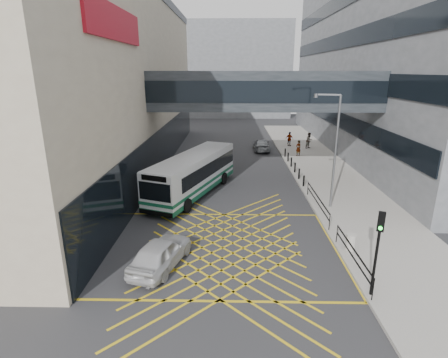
# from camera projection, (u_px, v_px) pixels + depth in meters

# --- Properties ---
(ground) EXTENTS (120.00, 120.00, 0.00)m
(ground) POSITION_uv_depth(u_px,v_px,m) (223.00, 248.00, 18.59)
(ground) COLOR #333335
(building_whsmith) EXTENTS (24.17, 42.00, 16.00)m
(building_whsmith) POSITION_uv_depth(u_px,v_px,m) (30.00, 82.00, 31.81)
(building_whsmith) COLOR #BDAE93
(building_whsmith) RESTS_ON ground
(building_right) EXTENTS (24.09, 44.00, 20.00)m
(building_right) POSITION_uv_depth(u_px,v_px,m) (447.00, 61.00, 38.06)
(building_right) COLOR slate
(building_right) RESTS_ON ground
(building_far) EXTENTS (28.00, 16.00, 18.00)m
(building_far) POSITION_uv_depth(u_px,v_px,m) (220.00, 70.00, 73.20)
(building_far) COLOR slate
(building_far) RESTS_ON ground
(skybridge) EXTENTS (20.00, 4.10, 3.00)m
(skybridge) POSITION_uv_depth(u_px,v_px,m) (264.00, 91.00, 27.75)
(skybridge) COLOR #2C3136
(skybridge) RESTS_ON ground
(pavement) EXTENTS (6.00, 54.00, 0.16)m
(pavement) POSITION_uv_depth(u_px,v_px,m) (322.00, 170.00, 32.71)
(pavement) COLOR #A29D94
(pavement) RESTS_ON ground
(box_junction) EXTENTS (12.00, 9.00, 0.01)m
(box_junction) POSITION_uv_depth(u_px,v_px,m) (223.00, 248.00, 18.59)
(box_junction) COLOR gold
(box_junction) RESTS_ON ground
(bus) EXTENTS (6.07, 10.95, 3.02)m
(bus) POSITION_uv_depth(u_px,v_px,m) (194.00, 173.00, 26.37)
(bus) COLOR silver
(bus) RESTS_ON ground
(car_white) EXTENTS (3.11, 4.95, 1.47)m
(car_white) POSITION_uv_depth(u_px,v_px,m) (161.00, 253.00, 16.64)
(car_white) COLOR #BCBCBE
(car_white) RESTS_ON ground
(car_dark) EXTENTS (1.85, 4.28, 1.31)m
(car_dark) POSITION_uv_depth(u_px,v_px,m) (204.00, 170.00, 30.62)
(car_dark) COLOR black
(car_dark) RESTS_ON ground
(car_silver) EXTENTS (1.90, 4.48, 1.39)m
(car_silver) POSITION_uv_depth(u_px,v_px,m) (261.00, 145.00, 40.97)
(car_silver) COLOR gray
(car_silver) RESTS_ON ground
(traffic_light) EXTENTS (0.31, 0.45, 3.76)m
(traffic_light) POSITION_uv_depth(u_px,v_px,m) (378.00, 242.00, 13.67)
(traffic_light) COLOR black
(traffic_light) RESTS_ON pavement
(street_lamp) EXTENTS (1.69, 0.62, 7.48)m
(street_lamp) POSITION_uv_depth(u_px,v_px,m) (333.00, 145.00, 22.54)
(street_lamp) COLOR slate
(street_lamp) RESTS_ON pavement
(litter_bin) EXTENTS (0.50, 0.50, 0.86)m
(litter_bin) POSITION_uv_depth(u_px,v_px,m) (351.00, 242.00, 17.96)
(litter_bin) COLOR #ADA89E
(litter_bin) RESTS_ON pavement
(kerb_railings) EXTENTS (0.05, 12.54, 1.00)m
(kerb_railings) POSITION_uv_depth(u_px,v_px,m) (331.00, 220.00, 19.91)
(kerb_railings) COLOR black
(kerb_railings) RESTS_ON pavement
(bollards) EXTENTS (0.14, 10.14, 0.90)m
(bollards) POSITION_uv_depth(u_px,v_px,m) (293.00, 165.00, 32.60)
(bollards) COLOR black
(bollards) RESTS_ON pavement
(pedestrian_a) EXTENTS (0.81, 0.73, 1.68)m
(pedestrian_a) POSITION_uv_depth(u_px,v_px,m) (298.00, 148.00, 37.72)
(pedestrian_a) COLOR gray
(pedestrian_a) RESTS_ON pavement
(pedestrian_b) EXTENTS (1.04, 0.97, 1.85)m
(pedestrian_b) POSITION_uv_depth(u_px,v_px,m) (309.00, 141.00, 41.33)
(pedestrian_b) COLOR gray
(pedestrian_b) RESTS_ON pavement
(pedestrian_c) EXTENTS (1.11, 1.00, 1.73)m
(pedestrian_c) POSITION_uv_depth(u_px,v_px,m) (290.00, 139.00, 42.55)
(pedestrian_c) COLOR gray
(pedestrian_c) RESTS_ON pavement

